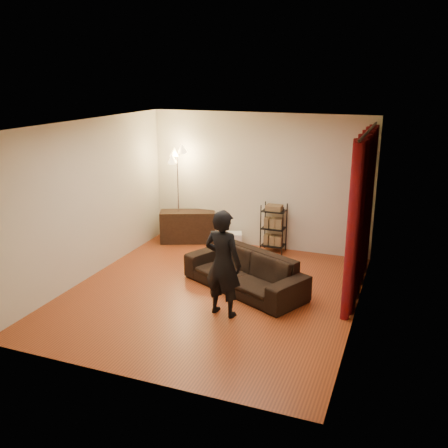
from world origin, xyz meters
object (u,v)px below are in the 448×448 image
at_px(sofa, 244,271).
at_px(person, 223,263).
at_px(floor_lamp, 178,196).
at_px(storage_boxes, 232,240).
at_px(media_cabinet, 188,226).
at_px(wire_shelf, 274,228).

distance_m(sofa, person, 1.07).
bearing_deg(floor_lamp, sofa, -41.05).
bearing_deg(person, floor_lamp, -43.42).
distance_m(storage_boxes, floor_lamp, 1.43).
distance_m(media_cabinet, floor_lamp, 0.69).
relative_size(person, wire_shelf, 1.64).
relative_size(media_cabinet, storage_boxes, 3.06).
bearing_deg(storage_boxes, person, -72.58).
bearing_deg(wire_shelf, sofa, -69.31).
distance_m(storage_boxes, wire_shelf, 0.91).
bearing_deg(storage_boxes, sofa, -64.41).
xyz_separation_m(sofa, media_cabinet, (-1.89, 1.87, 0.02)).
height_order(sofa, floor_lamp, floor_lamp).
relative_size(person, storage_boxes, 4.29).
bearing_deg(wire_shelf, person, -69.98).
height_order(person, media_cabinet, person).
bearing_deg(media_cabinet, person, -78.79).
xyz_separation_m(person, wire_shelf, (-0.04, 2.87, -0.31)).
height_order(sofa, media_cabinet, media_cabinet).
height_order(media_cabinet, floor_lamp, floor_lamp).
relative_size(media_cabinet, floor_lamp, 0.57).
distance_m(media_cabinet, storage_boxes, 1.01).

